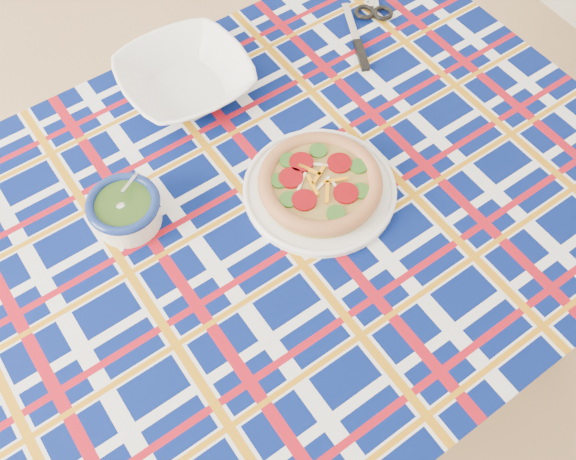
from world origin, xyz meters
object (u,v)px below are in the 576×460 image
main_focaccia_plate (320,183)px  pesto_bowl (125,209)px  serving_bowl (185,79)px  dining_table (238,256)px

main_focaccia_plate → pesto_bowl: 0.35m
main_focaccia_plate → pesto_bowl: size_ratio=2.25×
pesto_bowl → serving_bowl: (0.24, 0.22, -0.01)m
dining_table → main_focaccia_plate: 0.20m
dining_table → main_focaccia_plate: bearing=-4.0°
pesto_bowl → serving_bowl: 0.33m
dining_table → serving_bowl: bearing=72.6°
dining_table → pesto_bowl: (-0.14, 0.13, 0.11)m
main_focaccia_plate → serving_bowl: 0.37m
dining_table → pesto_bowl: pesto_bowl is taller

